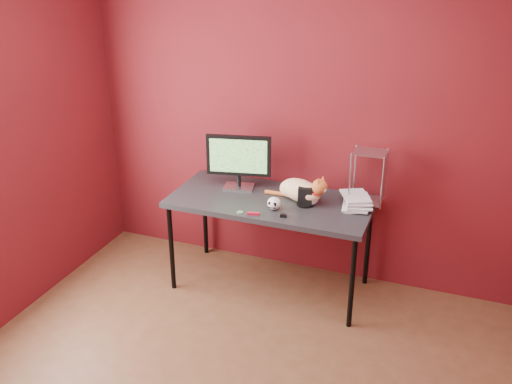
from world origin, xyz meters
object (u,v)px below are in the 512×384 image
at_px(monitor, 239,159).
at_px(speaker, 305,197).
at_px(cat, 301,190).
at_px(skull_mug, 274,203).
at_px(book_stack, 349,141).
at_px(desk, 271,205).

distance_m(monitor, speaker, 0.61).
xyz_separation_m(cat, speaker, (0.05, -0.06, -0.02)).
xyz_separation_m(skull_mug, book_stack, (0.46, 0.24, 0.44)).
bearing_deg(skull_mug, speaker, 38.50).
distance_m(desk, skull_mug, 0.20).
xyz_separation_m(skull_mug, speaker, (0.19, 0.15, 0.02)).
bearing_deg(book_stack, skull_mug, -152.80).
bearing_deg(cat, monitor, -162.49).
bearing_deg(book_stack, speaker, -162.64).
xyz_separation_m(desk, book_stack, (0.54, 0.08, 0.54)).
height_order(cat, book_stack, book_stack).
distance_m(cat, skull_mug, 0.26).
bearing_deg(desk, cat, 14.53).
relative_size(cat, skull_mug, 5.18).
distance_m(desk, monitor, 0.43).
xyz_separation_m(monitor, speaker, (0.57, -0.12, -0.17)).
relative_size(desk, speaker, 10.48).
bearing_deg(speaker, monitor, 157.41).
bearing_deg(cat, skull_mug, -98.49).
bearing_deg(speaker, skull_mug, -151.71).
xyz_separation_m(monitor, book_stack, (0.84, -0.04, 0.25)).
height_order(skull_mug, speaker, speaker).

